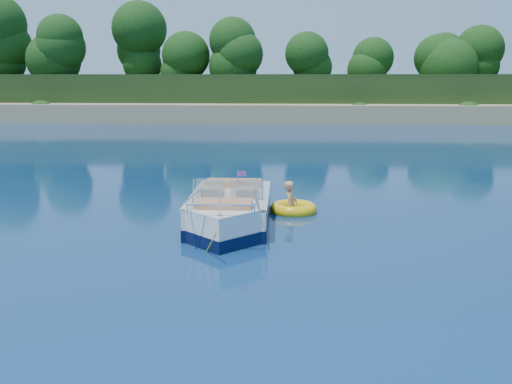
# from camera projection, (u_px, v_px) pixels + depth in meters

# --- Properties ---
(ground) EXTENTS (160.00, 160.00, 0.00)m
(ground) POSITION_uv_depth(u_px,v_px,m) (227.00, 244.00, 13.20)
(ground) COLOR #0A2449
(ground) RESTS_ON ground
(shoreline) EXTENTS (170.00, 59.00, 6.00)m
(shoreline) POSITION_uv_depth(u_px,v_px,m) (282.00, 98.00, 75.37)
(shoreline) COLOR tan
(shoreline) RESTS_ON ground
(treeline) EXTENTS (150.00, 7.12, 8.19)m
(treeline) POSITION_uv_depth(u_px,v_px,m) (278.00, 57.00, 52.20)
(treeline) COLOR #331B11
(treeline) RESTS_ON ground
(motorboat) EXTENTS (2.06, 5.60, 1.86)m
(motorboat) POSITION_uv_depth(u_px,v_px,m) (229.00, 214.00, 14.58)
(motorboat) COLOR white
(motorboat) RESTS_ON ground
(tow_tube) EXTENTS (1.69, 1.69, 0.36)m
(tow_tube) POSITION_uv_depth(u_px,v_px,m) (293.00, 209.00, 16.31)
(tow_tube) COLOR yellow
(tow_tube) RESTS_ON ground
(boy) EXTENTS (0.52, 0.86, 1.58)m
(boy) POSITION_uv_depth(u_px,v_px,m) (291.00, 212.00, 16.30)
(boy) COLOR tan
(boy) RESTS_ON ground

